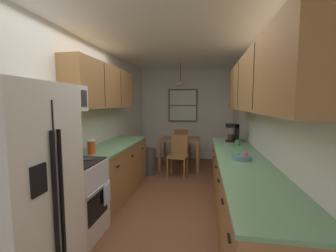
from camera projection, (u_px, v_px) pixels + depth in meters
ground_plane at (174, 194)px, 3.92m from camera, size 12.00×12.00×0.00m
wall_left at (100, 121)px, 4.01m from camera, size 0.10×9.00×2.55m
wall_right at (256, 123)px, 3.58m from camera, size 0.10×9.00×2.55m
wall_back at (186, 114)px, 6.40m from camera, size 4.40×0.10×2.55m
ceiling_slab at (174, 43)px, 3.66m from camera, size 4.40×9.00×0.08m
refrigerator at (19, 191)px, 1.80m from camera, size 0.70×0.82×1.76m
stove_range at (73, 199)px, 2.59m from camera, size 0.66×0.65×1.10m
microwave_over_range at (59, 98)px, 2.49m from camera, size 0.39×0.60×0.31m
counter_left at (115, 169)px, 3.86m from camera, size 0.64×1.92×0.90m
upper_cabinets_left at (104, 87)px, 3.69m from camera, size 0.33×2.00×0.69m
counter_right at (242, 193)px, 2.82m from camera, size 0.64×3.38×0.90m
upper_cabinets_right at (259, 82)px, 2.61m from camera, size 0.33×3.06×0.70m
dining_table at (180, 143)px, 5.42m from camera, size 0.94×0.78×0.74m
dining_chair_near at (178, 153)px, 4.84m from camera, size 0.44×0.44×0.90m
dining_chair_far at (182, 144)px, 6.02m from camera, size 0.44×0.44×0.90m
pendant_light at (180, 83)px, 5.27m from camera, size 0.29×0.29×0.53m
back_window at (183, 105)px, 6.31m from camera, size 0.83×0.05×0.93m
trash_bin at (149, 161)px, 4.98m from camera, size 0.30×0.30×0.59m
storage_canister at (91, 147)px, 3.02m from camera, size 0.10×0.10×0.20m
dish_towel at (107, 194)px, 2.69m from camera, size 0.02×0.16×0.24m
coffee_maker at (234, 132)px, 4.00m from camera, size 0.22×0.18×0.32m
mug_by_coffeemaker at (238, 143)px, 3.62m from camera, size 0.12×0.08×0.09m
fruit_bowl at (241, 157)px, 2.73m from camera, size 0.24×0.24×0.09m
table_serving_bowl at (177, 137)px, 5.43m from camera, size 0.18×0.18×0.06m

